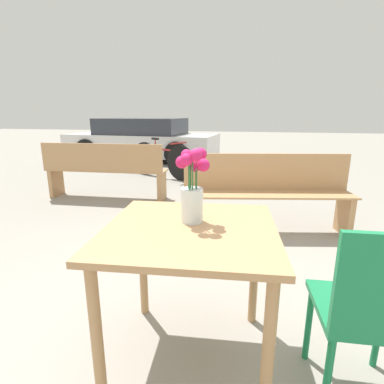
{
  "coord_description": "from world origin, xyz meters",
  "views": [
    {
      "loc": [
        0.29,
        -1.31,
        1.28
      ],
      "look_at": [
        -0.01,
        0.08,
        0.9
      ],
      "focal_mm": 28.0,
      "sensor_mm": 36.0,
      "label": 1
    }
  ],
  "objects_px": {
    "flower_vase": "(192,192)",
    "parked_car": "(142,140)",
    "table_front": "(190,249)",
    "cafe_chair": "(373,309)",
    "bicycle": "(162,160)",
    "bench_near": "(104,169)",
    "bench_middle": "(266,190)"
  },
  "relations": [
    {
      "from": "flower_vase",
      "to": "parked_car",
      "type": "relative_size",
      "value": 0.09
    },
    {
      "from": "table_front",
      "to": "cafe_chair",
      "type": "xyz_separation_m",
      "value": [
        0.79,
        -0.12,
        -0.13
      ]
    },
    {
      "from": "parked_car",
      "to": "bicycle",
      "type": "bearing_deg",
      "value": -60.16
    },
    {
      "from": "bicycle",
      "to": "parked_car",
      "type": "bearing_deg",
      "value": 119.84
    },
    {
      "from": "cafe_chair",
      "to": "table_front",
      "type": "bearing_deg",
      "value": 171.45
    },
    {
      "from": "flower_vase",
      "to": "parked_car",
      "type": "height_order",
      "value": "parked_car"
    },
    {
      "from": "flower_vase",
      "to": "bench_near",
      "type": "relative_size",
      "value": 0.2
    },
    {
      "from": "bench_near",
      "to": "flower_vase",
      "type": "bearing_deg",
      "value": -54.26
    },
    {
      "from": "cafe_chair",
      "to": "parked_car",
      "type": "relative_size",
      "value": 0.21
    },
    {
      "from": "table_front",
      "to": "bench_near",
      "type": "distance_m",
      "value": 3.32
    },
    {
      "from": "cafe_chair",
      "to": "bench_middle",
      "type": "xyz_separation_m",
      "value": [
        -0.37,
        2.05,
        -0.03
      ]
    },
    {
      "from": "bench_middle",
      "to": "bench_near",
      "type": "bearing_deg",
      "value": 161.36
    },
    {
      "from": "bench_near",
      "to": "table_front",
      "type": "bearing_deg",
      "value": -54.94
    },
    {
      "from": "cafe_chair",
      "to": "bicycle",
      "type": "xyz_separation_m",
      "value": [
        -2.34,
        4.55,
        -0.14
      ]
    },
    {
      "from": "table_front",
      "to": "flower_vase",
      "type": "bearing_deg",
      "value": 94.06
    },
    {
      "from": "cafe_chair",
      "to": "bench_near",
      "type": "bearing_deg",
      "value": 133.55
    },
    {
      "from": "bench_near",
      "to": "parked_car",
      "type": "relative_size",
      "value": 0.44
    },
    {
      "from": "table_front",
      "to": "bench_middle",
      "type": "relative_size",
      "value": 0.48
    },
    {
      "from": "bench_near",
      "to": "bench_middle",
      "type": "xyz_separation_m",
      "value": [
        2.33,
        -0.79,
        -0.0
      ]
    },
    {
      "from": "bicycle",
      "to": "bench_near",
      "type": "bearing_deg",
      "value": -101.86
    },
    {
      "from": "flower_vase",
      "to": "bicycle",
      "type": "bearing_deg",
      "value": 109.49
    },
    {
      "from": "flower_vase",
      "to": "cafe_chair",
      "type": "bearing_deg",
      "value": -13.71
    },
    {
      "from": "table_front",
      "to": "cafe_chair",
      "type": "relative_size",
      "value": 1.01
    },
    {
      "from": "bicycle",
      "to": "parked_car",
      "type": "relative_size",
      "value": 0.36
    },
    {
      "from": "table_front",
      "to": "bench_near",
      "type": "height_order",
      "value": "bench_near"
    },
    {
      "from": "cafe_chair",
      "to": "bicycle",
      "type": "distance_m",
      "value": 5.12
    },
    {
      "from": "bicycle",
      "to": "flower_vase",
      "type": "bearing_deg",
      "value": -70.51
    },
    {
      "from": "bench_near",
      "to": "parked_car",
      "type": "distance_m",
      "value": 4.05
    },
    {
      "from": "bench_near",
      "to": "bicycle",
      "type": "height_order",
      "value": "bench_near"
    },
    {
      "from": "flower_vase",
      "to": "bench_near",
      "type": "height_order",
      "value": "flower_vase"
    },
    {
      "from": "bicycle",
      "to": "bench_middle",
      "type": "bearing_deg",
      "value": -51.77
    },
    {
      "from": "cafe_chair",
      "to": "bench_middle",
      "type": "height_order",
      "value": "cafe_chair"
    }
  ]
}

